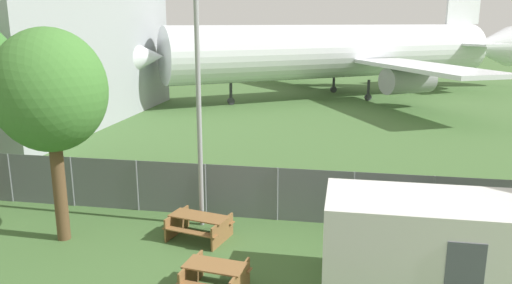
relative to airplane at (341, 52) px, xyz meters
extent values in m
cylinder|color=slate|center=(-11.77, -29.31, -3.08)|extent=(0.07, 0.07, 1.88)
cylinder|color=slate|center=(-9.22, -29.31, -3.08)|extent=(0.07, 0.07, 1.88)
cylinder|color=slate|center=(-6.68, -29.31, -3.08)|extent=(0.07, 0.07, 1.88)
cylinder|color=slate|center=(-4.13, -29.31, -3.08)|extent=(0.07, 0.07, 1.88)
cylinder|color=slate|center=(-1.59, -29.31, -3.08)|extent=(0.07, 0.07, 1.88)
cylinder|color=slate|center=(0.96, -29.31, -3.08)|extent=(0.07, 0.07, 1.88)
cylinder|color=slate|center=(3.51, -29.31, -3.08)|extent=(0.07, 0.07, 1.88)
cube|color=slate|center=(-4.13, -29.31, -3.08)|extent=(56.00, 0.01, 1.88)
cylinder|color=silver|center=(-0.36, -0.24, 0.05)|extent=(28.17, 21.13, 4.58)
cone|color=silver|center=(-15.05, -10.20, 0.05)|extent=(6.36, 6.36, 4.58)
cone|color=silver|center=(14.81, 10.03, 0.05)|extent=(7.05, 6.62, 4.12)
cube|color=silver|center=(6.11, -7.03, -0.63)|extent=(10.01, 14.40, 0.30)
cylinder|color=#939399|center=(5.28, -5.07, -1.81)|extent=(4.57, 4.02, 2.06)
cube|color=silver|center=(-4.26, 8.28, -0.63)|extent=(12.54, 13.22, 0.30)
cylinder|color=#939399|center=(-2.75, 6.78, -1.81)|extent=(4.57, 4.02, 2.06)
cube|color=silver|center=(11.30, 7.66, 0.51)|extent=(8.69, 10.40, 0.20)
cylinder|color=#2D2D33|center=(-8.68, -5.88, -3.13)|extent=(0.24, 0.24, 1.78)
cylinder|color=#2D2D33|center=(-8.68, -5.88, -3.74)|extent=(0.63, 0.56, 0.56)
cylinder|color=#2D2D33|center=(2.46, -1.65, -3.13)|extent=(0.24, 0.24, 1.78)
cylinder|color=#2D2D33|center=(2.46, -1.65, -3.74)|extent=(0.63, 0.56, 0.56)
cylinder|color=#2D2D33|center=(-0.62, 2.90, -3.13)|extent=(0.24, 0.24, 1.78)
cylinder|color=#2D2D33|center=(-0.62, 2.90, -3.74)|extent=(0.63, 0.56, 0.56)
cube|color=silver|center=(2.65, -33.26, -2.78)|extent=(4.88, 2.49, 2.48)
cube|color=#4C515B|center=(3.37, -34.51, -3.02)|extent=(0.84, 0.03, 1.90)
cube|color=brown|center=(-2.47, -34.28, -3.28)|extent=(1.62, 0.96, 0.04)
cube|color=brown|center=(-2.40, -33.73, -3.58)|extent=(1.55, 0.48, 0.04)
cube|color=brown|center=(-1.81, -34.37, -3.65)|extent=(0.25, 1.40, 0.74)
cube|color=brown|center=(-3.13, -34.19, -3.65)|extent=(0.25, 1.40, 0.74)
cube|color=brown|center=(-3.80, -31.24, -3.28)|extent=(1.96, 1.16, 0.04)
cube|color=brown|center=(-3.67, -30.69, -3.58)|extent=(1.86, 0.69, 0.04)
cube|color=brown|center=(-3.93, -31.78, -3.58)|extent=(1.86, 0.69, 0.04)
cube|color=brown|center=(-3.00, -31.42, -3.65)|extent=(0.38, 1.38, 0.74)
cube|color=brown|center=(-4.60, -31.05, -3.65)|extent=(0.38, 1.38, 0.74)
cylinder|color=brown|center=(-8.00, -32.04, -2.37)|extent=(0.40, 0.40, 3.30)
ellipsoid|color=#427A33|center=(-8.00, -32.04, 0.70)|extent=(3.34, 3.34, 3.67)
cylinder|color=#99999E|center=(-4.03, -30.16, -0.03)|extent=(0.16, 0.16, 7.98)
camera|label=1|loc=(0.59, -45.32, 2.70)|focal=35.00mm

